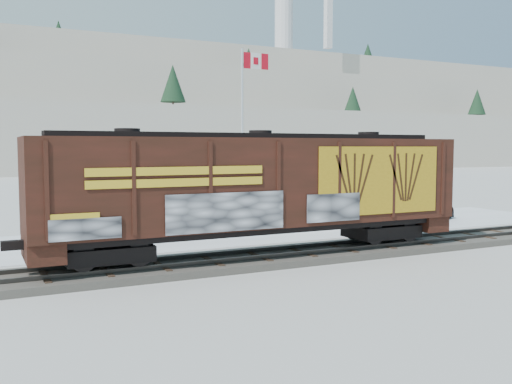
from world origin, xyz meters
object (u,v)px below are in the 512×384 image
car_white (301,215)px  car_silver (162,222)px  flagpole (244,158)px  car_dark (422,208)px  hopper_railcar (260,186)px

car_white → car_silver: bearing=106.1°
flagpole → car_silver: (-6.96, -5.06, -3.07)m
flagpole → car_white: bearing=-77.1°
car_dark → car_silver: bearing=68.8°
hopper_railcar → car_silver: 8.00m
flagpole → car_white: flagpole is taller
hopper_railcar → car_silver: hopper_railcar is taller
flagpole → car_silver: flagpole is taller
hopper_railcar → car_white: (6.31, 7.42, -2.28)m
car_silver → car_white: size_ratio=1.06×
car_white → car_dark: bearing=-76.8°
car_white → flagpole: bearing=29.4°
car_white → car_dark: 8.51m
flagpole → car_white: size_ratio=2.39×
hopper_railcar → car_silver: (-1.82, 7.47, -2.21)m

